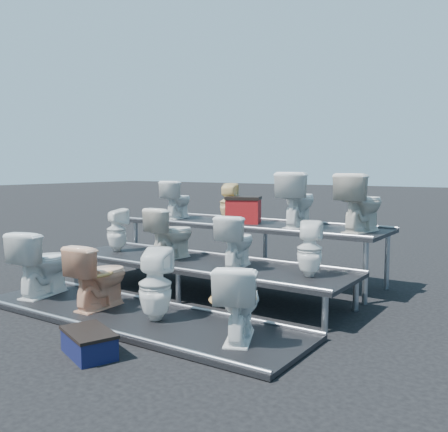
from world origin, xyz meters
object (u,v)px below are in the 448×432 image
Objects in this scene: toilet_0 at (43,263)px; toilet_10 at (297,199)px; step_stool at (89,345)px; toilet_6 at (236,241)px; toilet_9 at (229,203)px; toilet_3 at (238,301)px; toilet_5 at (171,233)px; toilet_11 at (361,203)px; red_crate at (243,211)px; toilet_1 at (99,276)px; toilet_2 at (155,285)px; toilet_8 at (177,199)px; toilet_7 at (310,249)px; toilet_4 at (117,230)px.

toilet_10 reaches higher than toilet_0.
toilet_6 is at bearing 107.40° from step_stool.
step_stool is at bearing 85.31° from toilet_9.
toilet_5 is (-1.93, 1.30, 0.38)m from toilet_3.
toilet_11 is (1.17, 1.30, 0.46)m from toilet_6.
toilet_9 is (-0.97, 1.30, 0.37)m from toilet_6.
red_crate is (0.27, 0.02, -0.13)m from toilet_9.
toilet_10 reaches higher than toilet_1.
toilet_2 is 3.25m from toilet_8.
toilet_5 is at bearing 36.99° from toilet_10.
toilet_0 is 3.62m from toilet_10.
toilet_10 is at bearing -119.57° from toilet_1.
toilet_6 is 1.09× the size of toilet_9.
toilet_2 is 1.60m from toilet_5.
toilet_2 reaches higher than step_stool.
toilet_0 is 3.03m from toilet_3.
toilet_11 reaches higher than toilet_5.
toilet_0 is at bearing -22.87° from toilet_2.
toilet_8 reaches higher than step_stool.
toilet_10 is at bearing -75.61° from toilet_7.
toilet_4 reaches higher than toilet_3.
toilet_8 is at bearing -78.11° from toilet_2.
red_crate is at bearing -98.85° from toilet_5.
toilet_4 reaches higher than toilet_1.
toilet_1 is at bearing 54.91° from toilet_10.
toilet_2 is 1.36m from toilet_6.
toilet_2 is 0.98× the size of toilet_10.
toilet_8 reaches higher than toilet_2.
toilet_3 is (1.07, 0.00, -0.02)m from toilet_2.
step_stool is at bearing 75.16° from toilet_6.
toilet_0 is 3.05m from red_crate.
toilet_10 is at bearing -145.14° from toilet_0.
toilet_9 is at bearing -96.81° from toilet_2.
step_stool is at bearing 79.67° from toilet_11.
toilet_1 is at bearing 58.45° from toilet_11.
toilet_5 reaches higher than toilet_4.
toilet_6 is 1.32× the size of red_crate.
toilet_5 is at bearing 39.73° from toilet_11.
toilet_2 is 1.22× the size of toilet_4.
toilet_5 is 1.90m from toilet_10.
toilet_9 is at bearing -95.48° from toilet_1.
toilet_6 reaches higher than toilet_4.
toilet_9 is at bearing 170.17° from toilet_8.
toilet_3 is 3.26m from toilet_9.
toilet_5 is at bearing -93.72° from toilet_1.
toilet_6 is at bearing -161.57° from toilet_0.
toilet_11 is at bearing -22.86° from red_crate.
toilet_9 reaches higher than toilet_5.
toilet_4 is 1.05× the size of toilet_9.
toilet_7 is 0.81× the size of toilet_10.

